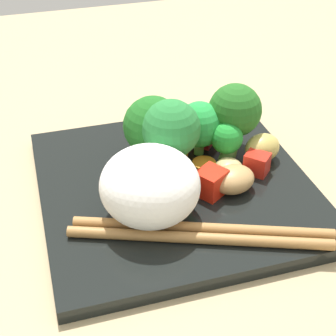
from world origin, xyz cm
name	(u,v)px	position (x,y,z in cm)	size (l,w,h in cm)	color
ground_plane	(175,201)	(0.00, 0.00, -1.00)	(110.00, 110.00, 2.00)	tan
square_plate	(175,187)	(0.00, 0.00, 0.62)	(24.14, 24.14, 1.25)	black
rice_mound	(150,186)	(3.41, 3.93, 4.40)	(8.15, 8.23, 6.29)	white
broccoli_floret_0	(200,125)	(-3.67, -3.83, 4.46)	(4.42, 4.42, 5.55)	#5EA242
broccoli_floret_1	(235,111)	(-7.19, -3.71, 5.48)	(5.15, 5.15, 6.91)	#80BD5C
broccoli_floret_2	(153,126)	(1.04, -3.43, 5.34)	(5.54, 5.54, 6.93)	#83B958
broccoli_floret_3	(176,130)	(-0.48, -1.24, 5.95)	(5.25, 5.25, 7.68)	#559A43
broccoli_floret_4	(227,140)	(-5.65, -1.68, 3.68)	(3.05, 3.05, 4.29)	#67B155
carrot_slice_0	(174,154)	(-1.15, -4.00, 1.52)	(2.87, 2.87, 0.55)	orange
carrot_slice_1	(179,140)	(-2.41, -6.22, 1.51)	(2.16, 2.16, 0.52)	orange
carrot_slice_2	(204,165)	(-3.25, -1.14, 1.63)	(2.24, 2.24, 0.76)	orange
carrot_slice_3	(154,149)	(0.44, -5.35, 1.60)	(2.65, 2.65, 0.69)	orange
pepper_chunk_0	(211,182)	(-2.47, 2.56, 2.44)	(2.37, 2.21, 2.39)	red
pepper_chunk_1	(257,163)	(-7.71, 0.82, 2.25)	(2.13, 1.75, 1.99)	red
pepper_chunk_2	(201,134)	(-4.71, -5.84, 2.10)	(2.81, 2.75, 1.70)	red
chicken_piece_0	(183,180)	(-0.42, 1.02, 2.07)	(2.60, 1.96, 1.64)	tan
chicken_piece_1	(233,179)	(-4.53, 2.63, 2.39)	(3.99, 3.29, 2.28)	tan
chicken_piece_2	(262,148)	(-9.09, -0.98, 2.59)	(3.59, 2.87, 2.68)	tan
chicken_piece_3	(229,169)	(-5.01, 0.62, 2.09)	(2.89, 2.60, 1.67)	tan
chopstick_pair	(199,233)	(0.44, 7.66, 1.70)	(20.17, 9.50, 0.90)	#A3723D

